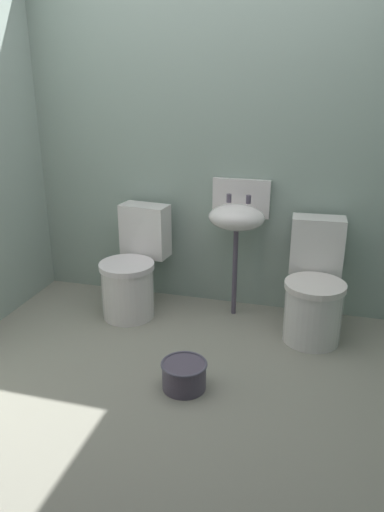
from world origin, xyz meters
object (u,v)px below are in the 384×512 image
(toilet_left, at_px, (133,271))
(bucket, at_px, (184,374))
(toilet_right, at_px, (314,291))
(sink, at_px, (237,216))

(toilet_left, xyz_separation_m, bucket, (0.64, -0.84, -0.24))
(toilet_right, height_order, bucket, toilet_right)
(toilet_right, bearing_deg, sink, -21.13)
(toilet_left, height_order, bucket, toilet_left)
(toilet_right, xyz_separation_m, sink, (-0.58, 0.19, 0.43))
(sink, bearing_deg, toilet_left, -165.66)
(toilet_left, distance_m, toilet_right, 1.31)
(toilet_left, relative_size, sink, 0.79)
(sink, xyz_separation_m, bucket, (-0.09, -1.02, -0.67))
(toilet_left, bearing_deg, sink, -158.49)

